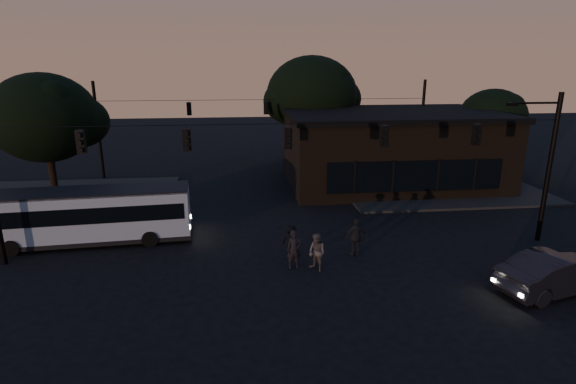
{
  "coord_description": "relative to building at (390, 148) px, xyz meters",
  "views": [
    {
      "loc": [
        -2.22,
        -16.06,
        8.85
      ],
      "look_at": [
        0.0,
        4.0,
        3.0
      ],
      "focal_mm": 28.0,
      "sensor_mm": 36.0,
      "label": 1
    }
  ],
  "objects": [
    {
      "name": "ground",
      "position": [
        -9.0,
        -15.97,
        -2.71
      ],
      "size": [
        120.0,
        120.0,
        0.0
      ],
      "primitive_type": "plane",
      "color": "black",
      "rests_on": "ground"
    },
    {
      "name": "sidewalk_far_right",
      "position": [
        3.0,
        -1.97,
        -2.63
      ],
      "size": [
        14.0,
        10.0,
        0.15
      ],
      "primitive_type": "cube",
      "color": "black",
      "rests_on": "ground"
    },
    {
      "name": "sidewalk_far_left",
      "position": [
        -23.0,
        -1.97,
        -2.63
      ],
      "size": [
        14.0,
        10.0,
        0.15
      ],
      "primitive_type": "cube",
      "color": "black",
      "rests_on": "ground"
    },
    {
      "name": "building",
      "position": [
        0.0,
        0.0,
        0.0
      ],
      "size": [
        15.4,
        10.41,
        5.4
      ],
      "color": "black",
      "rests_on": "ground"
    },
    {
      "name": "tree_behind",
      "position": [
        -5.0,
        6.03,
        3.48
      ],
      "size": [
        7.6,
        7.6,
        9.43
      ],
      "color": "black",
      "rests_on": "ground"
    },
    {
      "name": "tree_right",
      "position": [
        9.0,
        2.03,
        1.93
      ],
      "size": [
        5.2,
        5.2,
        6.86
      ],
      "color": "black",
      "rests_on": "ground"
    },
    {
      "name": "tree_left",
      "position": [
        -23.0,
        -2.97,
        2.86
      ],
      "size": [
        6.4,
        6.4,
        8.3
      ],
      "color": "black",
      "rests_on": "ground"
    },
    {
      "name": "signal_rig_near",
      "position": [
        -9.0,
        -11.97,
        1.74
      ],
      "size": [
        26.24,
        0.3,
        7.5
      ],
      "color": "black",
      "rests_on": "ground"
    },
    {
      "name": "signal_rig_far",
      "position": [
        -9.0,
        4.03,
        1.5
      ],
      "size": [
        26.24,
        0.3,
        7.5
      ],
      "color": "black",
      "rests_on": "ground"
    },
    {
      "name": "bus",
      "position": [
        -18.76,
        -9.78,
        -1.15
      ],
      "size": [
        9.99,
        3.0,
        2.77
      ],
      "rotation": [
        0.0,
        0.0,
        0.07
      ],
      "color": "#94A7BD",
      "rests_on": "ground"
    },
    {
      "name": "car",
      "position": [
        1.14,
        -17.1,
        -1.89
      ],
      "size": [
        5.23,
        2.93,
        1.63
      ],
      "primitive_type": "imported",
      "rotation": [
        0.0,
        0.0,
        1.83
      ],
      "color": "black",
      "rests_on": "ground"
    },
    {
      "name": "pedestrian_a",
      "position": [
        -8.94,
        -13.83,
        -1.83
      ],
      "size": [
        0.65,
        0.43,
        1.76
      ],
      "primitive_type": "imported",
      "rotation": [
        0.0,
        0.0,
        0.02
      ],
      "color": "black",
      "rests_on": "ground"
    },
    {
      "name": "pedestrian_b",
      "position": [
        -7.97,
        -14.17,
        -1.86
      ],
      "size": [
        1.01,
        1.04,
        1.69
      ],
      "primitive_type": "imported",
      "rotation": [
        0.0,
        0.0,
        -0.9
      ],
      "color": "#4E4847",
      "rests_on": "ground"
    },
    {
      "name": "pedestrian_c",
      "position": [
        -5.88,
        -12.85,
        -1.77
      ],
      "size": [
        1.15,
        0.6,
        1.87
      ],
      "primitive_type": "imported",
      "rotation": [
        0.0,
        0.0,
        3.27
      ],
      "color": "black",
      "rests_on": "ground"
    },
    {
      "name": "pedestrian_d",
      "position": [
        -8.93,
        -12.58,
        -1.93
      ],
      "size": [
        1.12,
        1.11,
        1.56
      ],
      "primitive_type": "imported",
      "rotation": [
        0.0,
        0.0,
        2.37
      ],
      "color": "black",
      "rests_on": "ground"
    }
  ]
}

